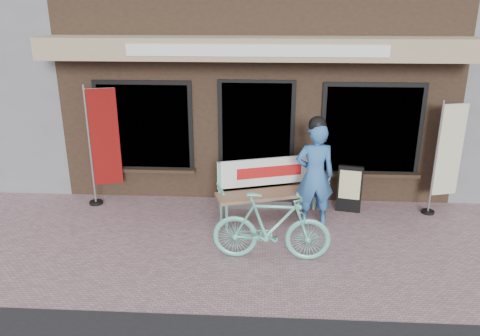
# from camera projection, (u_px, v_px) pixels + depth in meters

# --- Properties ---
(ground) EXTENTS (70.00, 70.00, 0.00)m
(ground) POSITION_uv_depth(u_px,v_px,m) (252.00, 252.00, 6.81)
(ground) COLOR #A47D85
(ground) RESTS_ON ground
(storefront) EXTENTS (7.00, 6.77, 6.00)m
(storefront) POSITION_uv_depth(u_px,v_px,m) (261.00, 24.00, 10.50)
(storefront) COLOR black
(storefront) RESTS_ON ground
(bench) EXTENTS (1.92, 1.02, 1.01)m
(bench) POSITION_uv_depth(u_px,v_px,m) (271.00, 184.00, 7.74)
(bench) COLOR #67C9B1
(bench) RESTS_ON ground
(person) EXTENTS (0.66, 0.47, 1.81)m
(person) POSITION_uv_depth(u_px,v_px,m) (315.00, 173.00, 7.38)
(person) COLOR #3065A7
(person) RESTS_ON ground
(bicycle) EXTENTS (1.67, 0.51, 1.00)m
(bicycle) POSITION_uv_depth(u_px,v_px,m) (272.00, 227.00, 6.48)
(bicycle) COLOR #67C9B1
(bicycle) RESTS_ON ground
(nobori_red) EXTENTS (0.64, 0.32, 2.16)m
(nobori_red) POSITION_uv_depth(u_px,v_px,m) (103.00, 144.00, 8.15)
(nobori_red) COLOR gray
(nobori_red) RESTS_ON ground
(nobori_cream) EXTENTS (0.59, 0.26, 1.97)m
(nobori_cream) POSITION_uv_depth(u_px,v_px,m) (446.00, 156.00, 7.79)
(nobori_cream) COLOR gray
(nobori_cream) RESTS_ON ground
(menu_stand) EXTENTS (0.42, 0.18, 0.83)m
(menu_stand) POSITION_uv_depth(u_px,v_px,m) (350.00, 189.00, 8.01)
(menu_stand) COLOR black
(menu_stand) RESTS_ON ground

